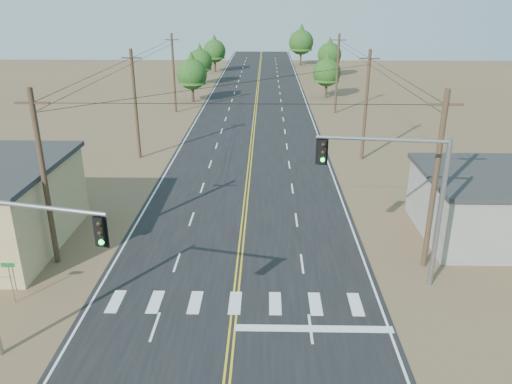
{
  "coord_description": "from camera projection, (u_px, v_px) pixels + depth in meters",
  "views": [
    {
      "loc": [
        1.49,
        -13.09,
        14.26
      ],
      "look_at": [
        0.91,
        14.31,
        3.5
      ],
      "focal_mm": 35.0,
      "sensor_mm": 36.0,
      "label": 1
    }
  ],
  "objects": [
    {
      "name": "road",
      "position": [
        250.0,
        165.0,
        45.34
      ],
      "size": [
        15.0,
        200.0,
        0.02
      ],
      "primitive_type": "cube",
      "color": "black",
      "rests_on": "ground"
    },
    {
      "name": "street_sign",
      "position": [
        10.0,
        276.0,
        24.39
      ],
      "size": [
        0.67,
        0.05,
        2.24
      ],
      "rotation": [
        0.0,
        0.0,
        -0.01
      ],
      "color": "gray",
      "rests_on": "ground"
    },
    {
      "name": "utility_pole_left_far",
      "position": [
        174.0,
        73.0,
        64.15
      ],
      "size": [
        1.8,
        0.3,
        10.0
      ],
      "color": "#4C3826",
      "rests_on": "ground"
    },
    {
      "name": "tree_right_mid",
      "position": [
        330.0,
        52.0,
        93.62
      ],
      "size": [
        4.43,
        4.43,
        7.39
      ],
      "color": "#3F2D1E",
      "rests_on": "ground"
    },
    {
      "name": "utility_pole_left_mid",
      "position": [
        135.0,
        104.0,
        45.54
      ],
      "size": [
        1.8,
        0.3,
        10.0
      ],
      "color": "#4C3826",
      "rests_on": "ground"
    },
    {
      "name": "utility_pole_right_far",
      "position": [
        337.0,
        73.0,
        63.74
      ],
      "size": [
        1.8,
        0.3,
        10.0
      ],
      "color": "#4C3826",
      "rests_on": "ground"
    },
    {
      "name": "tree_left_mid",
      "position": [
        200.0,
        59.0,
        85.24
      ],
      "size": [
        4.2,
        4.2,
        7.01
      ],
      "color": "#3F2D1E",
      "rests_on": "ground"
    },
    {
      "name": "utility_pole_left_near",
      "position": [
        44.0,
        178.0,
        26.93
      ],
      "size": [
        1.8,
        0.3,
        10.0
      ],
      "color": "#4C3826",
      "rests_on": "ground"
    },
    {
      "name": "utility_pole_right_mid",
      "position": [
        366.0,
        105.0,
        45.13
      ],
      "size": [
        1.8,
        0.3,
        10.0
      ],
      "color": "#4C3826",
      "rests_on": "ground"
    },
    {
      "name": "utility_pole_right_near",
      "position": [
        435.0,
        181.0,
        26.52
      ],
      "size": [
        1.8,
        0.3,
        10.0
      ],
      "color": "#4C3826",
      "rests_on": "ground"
    },
    {
      "name": "tree_left_far",
      "position": [
        214.0,
        49.0,
        99.45
      ],
      "size": [
        4.46,
        4.46,
        7.44
      ],
      "color": "#3F2D1E",
      "rests_on": "ground"
    },
    {
      "name": "tree_right_far",
      "position": [
        301.0,
        40.0,
        109.1
      ],
      "size": [
        5.35,
        5.35,
        8.92
      ],
      "color": "#3F2D1E",
      "rests_on": "ground"
    },
    {
      "name": "signal_mast_left",
      "position": [
        15.0,
        256.0,
        19.11
      ],
      "size": [
        5.89,
        1.7,
        7.39
      ],
      "rotation": [
        0.0,
        0.0,
        -0.23
      ],
      "color": "gray",
      "rests_on": "ground"
    },
    {
      "name": "signal_mast_right",
      "position": [
        405.0,
        187.0,
        24.79
      ],
      "size": [
        6.44,
        1.06,
        8.05
      ],
      "rotation": [
        0.0,
        0.0,
        -0.12
      ],
      "color": "gray",
      "rests_on": "ground"
    },
    {
      "name": "tree_right_near",
      "position": [
        327.0,
        70.0,
        73.84
      ],
      "size": [
        4.09,
        4.09,
        6.82
      ],
      "color": "#3F2D1E",
      "rests_on": "ground"
    },
    {
      "name": "tree_left_near",
      "position": [
        192.0,
        71.0,
        70.83
      ],
      "size": [
        4.31,
        4.31,
        7.18
      ],
      "color": "#3F2D1E",
      "rests_on": "ground"
    }
  ]
}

